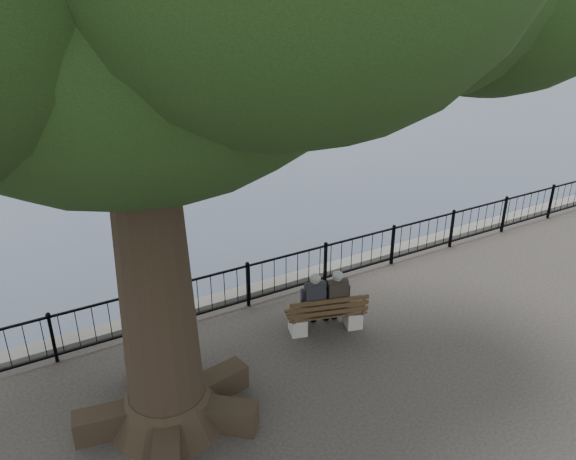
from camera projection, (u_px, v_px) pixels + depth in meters
harbor at (278, 303)px, 13.41m from camera, size 260.00×260.00×1.20m
railing at (288, 272)px, 12.58m from camera, size 22.06×0.06×1.00m
bench at (326, 317)px, 11.38m from camera, size 1.69×0.93×0.85m
person_left at (313, 303)px, 11.28m from camera, size 0.52×0.73×1.35m
person_right at (335, 300)px, 11.37m from camera, size 0.52×0.73×1.35m
lion_monument at (48, 45)px, 50.85m from camera, size 5.76×5.76×8.56m
sailboat_c at (176, 144)px, 27.01m from camera, size 2.98×5.24×10.42m
sailboat_d at (291, 111)px, 33.82m from camera, size 1.98×5.06×8.15m
sailboat_f at (66, 108)px, 34.48m from camera, size 3.05×4.90×10.06m
sailboat_g at (194, 87)px, 41.25m from camera, size 3.59×6.09×11.09m
sailboat_h at (2, 91)px, 39.56m from camera, size 3.64×5.82×13.03m
far_shore at (182, 5)px, 84.13m from camera, size 30.00×8.60×9.18m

